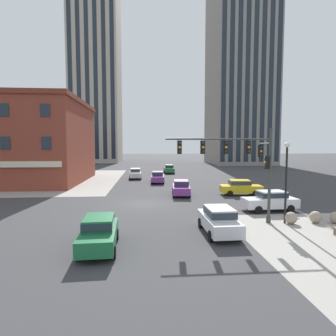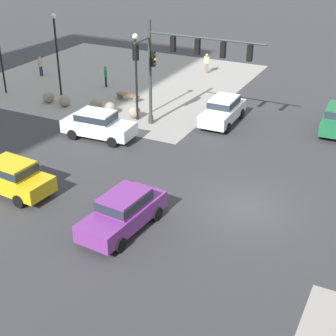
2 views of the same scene
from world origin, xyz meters
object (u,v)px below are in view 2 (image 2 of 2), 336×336
at_px(pedestrian_near_bench, 207,62).
at_px(pedestrian_at_curb, 106,75).
at_px(bollard_sphere_curb_c, 96,104).
at_px(pedestrian_walking_east, 40,65).
at_px(street_lamp_corner_far, 0,50).
at_px(traffic_signal_main, 176,60).
at_px(bollard_sphere_curb_a, 135,112).
at_px(bollard_sphere_curb_b, 110,108).
at_px(street_lamp_corner_near, 136,68).
at_px(car_main_mid, 123,211).
at_px(car_cross_far, 11,176).
at_px(bollard_sphere_curb_e, 48,97).
at_px(car_main_southbound_far, 223,109).
at_px(bollard_sphere_curb_d, 64,101).
at_px(car_main_northbound_far, 98,124).
at_px(street_lamp_mid_sidewalk, 57,50).

distance_m(pedestrian_near_bench, pedestrian_at_curb, 8.95).
relative_size(bollard_sphere_curb_c, pedestrian_at_curb, 0.50).
xyz_separation_m(pedestrian_walking_east, street_lamp_corner_far, (-0.52, 4.80, 2.37)).
bearing_deg(traffic_signal_main, pedestrian_at_curb, -31.78).
bearing_deg(bollard_sphere_curb_a, pedestrian_near_bench, -91.17).
relative_size(bollard_sphere_curb_b, street_lamp_corner_near, 0.15).
bearing_deg(pedestrian_near_bench, car_main_mid, 104.28).
bearing_deg(street_lamp_corner_near, bollard_sphere_curb_a, -31.40).
height_order(traffic_signal_main, car_cross_far, traffic_signal_main).
bearing_deg(pedestrian_at_curb, street_lamp_corner_near, 138.65).
distance_m(bollard_sphere_curb_e, car_main_southbound_far, 12.80).
xyz_separation_m(bollard_sphere_curb_b, car_main_southbound_far, (-7.43, -1.91, 0.50)).
distance_m(bollard_sphere_curb_c, bollard_sphere_curb_e, 3.91).
bearing_deg(pedestrian_near_bench, bollard_sphere_curb_a, 88.83).
bearing_deg(car_cross_far, bollard_sphere_curb_a, -91.55).
distance_m(bollard_sphere_curb_d, car_main_mid, 16.37).
bearing_deg(traffic_signal_main, bollard_sphere_curb_b, -4.81).
relative_size(car_main_northbound_far, car_main_mid, 0.99).
xyz_separation_m(pedestrian_near_bench, car_main_northbound_far, (0.52, 15.67, -0.06)).
distance_m(pedestrian_near_bench, car_cross_far, 23.14).
xyz_separation_m(traffic_signal_main, pedestrian_near_bench, (3.04, -12.32, -3.46)).
relative_size(bollard_sphere_curb_c, street_lamp_corner_far, 0.16).
height_order(bollard_sphere_curb_a, car_cross_far, car_cross_far).
distance_m(bollard_sphere_curb_c, pedestrian_near_bench, 12.13).
height_order(bollard_sphere_curb_a, bollard_sphere_curb_b, same).
bearing_deg(bollard_sphere_curb_a, pedestrian_at_curb, -41.89).
xyz_separation_m(bollard_sphere_curb_b, bollard_sphere_curb_c, (1.32, -0.26, 0.00)).
bearing_deg(car_cross_far, car_main_mid, 177.46).
bearing_deg(bollard_sphere_curb_c, street_lamp_corner_near, 174.09).
xyz_separation_m(street_lamp_corner_far, car_main_mid, (-17.55, 11.74, -2.38)).
bearing_deg(car_cross_far, bollard_sphere_curb_c, -75.97).
xyz_separation_m(bollard_sphere_curb_e, pedestrian_walking_east, (4.80, -5.03, 0.52)).
relative_size(street_lamp_corner_near, car_main_southbound_far, 1.27).
distance_m(pedestrian_near_bench, street_lamp_corner_far, 16.62).
relative_size(pedestrian_near_bench, car_main_mid, 0.37).
bearing_deg(bollard_sphere_curb_e, car_main_mid, 139.11).
xyz_separation_m(bollard_sphere_curb_c, car_main_southbound_far, (-8.74, -1.65, 0.50)).
bearing_deg(street_lamp_mid_sidewalk, pedestrian_at_curb, -97.28).
xyz_separation_m(bollard_sphere_curb_e, pedestrian_at_curb, (-1.69, -4.97, 0.53)).
bearing_deg(pedestrian_at_curb, street_lamp_corner_far, 38.48).
height_order(street_lamp_corner_far, car_main_mid, street_lamp_corner_far).
height_order(pedestrian_at_curb, car_main_mid, car_main_mid).
bearing_deg(pedestrian_at_curb, car_main_northbound_far, 120.41).
relative_size(bollard_sphere_curb_a, bollard_sphere_curb_d, 1.00).
distance_m(traffic_signal_main, car_cross_far, 11.92).
bearing_deg(car_main_northbound_far, traffic_signal_main, -136.73).
relative_size(bollard_sphere_curb_b, pedestrian_near_bench, 0.49).
relative_size(pedestrian_near_bench, pedestrian_at_curb, 1.03).
distance_m(bollard_sphere_curb_d, pedestrian_walking_east, 8.17).
relative_size(bollard_sphere_curb_b, bollard_sphere_curb_c, 1.00).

